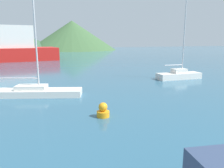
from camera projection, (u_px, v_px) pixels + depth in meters
name	position (u px, v px, depth m)	size (l,w,h in m)	color
sailboat_inner	(179.00, 74.00, 24.34)	(5.08, 1.75, 9.42)	white
sailboat_middle	(32.00, 91.00, 16.92)	(7.76, 3.96, 7.23)	white
buoy_marker	(103.00, 111.00, 12.34)	(0.73, 0.73, 0.84)	orange
hill_west	(3.00, 39.00, 88.94)	(47.45, 47.45, 9.48)	#38563D
hill_central	(72.00, 35.00, 94.31)	(37.71, 37.71, 12.36)	#3D6038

